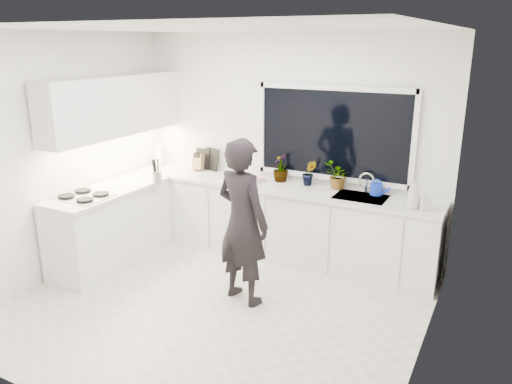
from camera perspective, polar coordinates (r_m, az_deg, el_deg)
The scene contains 25 objects.
floor at distance 5.24m, azimuth -4.81°, elevation -12.96°, with size 4.00×3.50×0.02m, color beige.
wall_back at distance 6.22m, azimuth 3.60°, elevation 5.36°, with size 4.00×0.02×2.70m, color white.
wall_left at distance 6.02m, azimuth -21.57°, elevation 3.79°, with size 0.02×3.50×2.70m, color white.
wall_right at distance 4.04m, azimuth 19.58°, elevation -2.11°, with size 0.02×3.50×2.70m, color white.
ceiling at distance 4.55m, azimuth -5.70°, elevation 18.27°, with size 4.00×3.50×0.02m, color white.
window at distance 5.94m, azimuth 8.82°, elevation 6.59°, with size 1.80×0.02×1.00m, color black.
base_cabinets_back at distance 6.20m, azimuth 2.27°, elevation -3.42°, with size 3.92×0.58×0.88m, color white.
base_cabinets_left at distance 6.26m, azimuth -16.22°, elevation -3.92°, with size 0.58×1.60×0.88m, color white.
countertop_back at distance 6.05m, azimuth 2.28°, elevation 0.64°, with size 3.94×0.62×0.04m, color silver.
countertop_left at distance 6.12m, azimuth -16.58°, elevation 0.11°, with size 0.62×1.60×0.04m, color silver.
upper_cabinets at distance 6.25m, azimuth -15.88°, elevation 9.46°, with size 0.34×2.10×0.70m, color white.
sink at distance 5.72m, azimuth 11.86°, elevation -1.01°, with size 0.58×0.42×0.14m, color silver.
faucet at distance 5.86m, azimuth 12.50°, elevation 1.02°, with size 0.03×0.03×0.22m, color silver.
stovetop at distance 5.89m, azimuth -19.08°, elevation -0.41°, with size 0.56×0.48×0.03m, color black.
person at distance 5.00m, azimuth -1.56°, elevation -3.45°, with size 0.63×0.41×1.71m, color black.
pizza_tray at distance 6.22m, azimuth -1.57°, elevation 1.45°, with size 0.48×0.35×0.03m, color silver.
pizza at distance 6.22m, azimuth -1.57°, elevation 1.60°, with size 0.44×0.31×0.01m, color red.
watering_can at distance 5.80m, azimuth 13.59°, elevation 0.32°, with size 0.14×0.14×0.13m, color #1537CB.
paper_towel_roll at distance 7.06m, azimuth -11.02°, elevation 3.99°, with size 0.11×0.11×0.26m, color white.
knife_block at distance 6.73m, azimuth -6.60°, elevation 3.38°, with size 0.13×0.10×0.22m, color olive.
utensil_crock at distance 6.17m, azimuth -11.30°, elevation 1.62°, with size 0.13×0.13×0.16m, color #B7B7BC.
picture_frame_large at distance 6.80m, azimuth -6.11°, elevation 3.80°, with size 0.22×0.02×0.28m, color black.
picture_frame_small at distance 6.72m, azimuth -5.09°, elevation 3.76°, with size 0.25×0.02×0.30m, color black.
herb_plants at distance 5.98m, azimuth 6.90°, elevation 2.17°, with size 0.99×0.36×0.34m.
soap_bottles at distance 5.40m, azimuth 17.84°, elevation -0.43°, with size 0.26×0.17×0.31m.
Camera 1 is at (2.48, -3.81, 2.60)m, focal length 35.00 mm.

